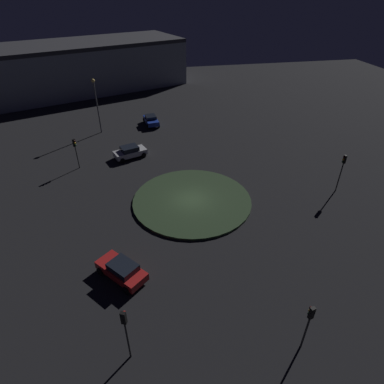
# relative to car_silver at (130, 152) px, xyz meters

# --- Properties ---
(ground_plane) EXTENTS (118.59, 118.59, 0.00)m
(ground_plane) POSITION_rel_car_silver_xyz_m (-5.88, 11.19, -0.78)
(ground_plane) COLOR black
(roundabout_island) EXTENTS (12.26, 12.26, 0.23)m
(roundabout_island) POSITION_rel_car_silver_xyz_m (-5.88, 11.19, -0.67)
(roundabout_island) COLOR #2D4228
(roundabout_island) RESTS_ON ground_plane
(car_silver) EXTENTS (4.43, 3.14, 1.52)m
(car_silver) POSITION_rel_car_silver_xyz_m (0.00, 0.00, 0.00)
(car_silver) COLOR silver
(car_silver) RESTS_ON ground_plane
(car_red) EXTENTS (4.08, 4.34, 1.47)m
(car_red) POSITION_rel_car_silver_xyz_m (1.38, 20.13, -0.02)
(car_red) COLOR red
(car_red) RESTS_ON ground_plane
(car_blue) EXTENTS (2.41, 4.09, 1.49)m
(car_blue) POSITION_rel_car_silver_xyz_m (-3.64, -10.50, 0.00)
(car_blue) COLOR #1E38A5
(car_blue) RESTS_ON ground_plane
(traffic_light_west) EXTENTS (0.36, 0.31, 4.31)m
(traffic_light_west) POSITION_rel_car_silver_xyz_m (-21.63, 12.30, 2.27)
(traffic_light_west) COLOR #2D2D2D
(traffic_light_west) RESTS_ON ground_plane
(traffic_light_southeast) EXTENTS (0.39, 0.38, 3.79)m
(traffic_light_southeast) POSITION_rel_car_silver_xyz_m (6.22, 1.64, 1.92)
(traffic_light_southeast) COLOR #2D2D2D
(traffic_light_southeast) RESTS_ON ground_plane
(traffic_light_north) EXTENTS (0.34, 0.38, 3.79)m
(traffic_light_north) POSITION_rel_car_silver_xyz_m (-9.54, 28.05, 1.93)
(traffic_light_north) COLOR #2D2D2D
(traffic_light_north) RESTS_ON ground_plane
(traffic_light_northeast) EXTENTS (0.36, 0.39, 4.30)m
(traffic_light_northeast) POSITION_rel_car_silver_xyz_m (1.02, 26.64, 2.27)
(traffic_light_northeast) COLOR #2D2D2D
(traffic_light_northeast) RESTS_ON ground_plane
(streetlamp_southeast) EXTENTS (0.50, 0.50, 7.83)m
(streetlamp_southeast) POSITION_rel_car_silver_xyz_m (3.97, -9.02, 4.27)
(streetlamp_southeast) COLOR #4C4C51
(streetlamp_southeast) RESTS_ON ground_plane
(store_building) EXTENTS (40.89, 26.74, 9.02)m
(store_building) POSITION_rel_car_silver_xyz_m (7.09, -33.03, 3.72)
(store_building) COLOR #8C939E
(store_building) RESTS_ON ground_plane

